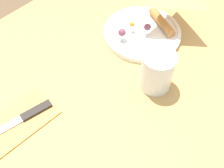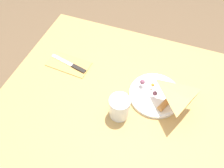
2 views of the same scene
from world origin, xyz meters
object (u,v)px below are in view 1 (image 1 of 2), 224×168
at_px(napkin_folded, 12,125).
at_px(butter_knife, 16,122).
at_px(plate_pizza, 142,31).
at_px(dining_table, 127,105).
at_px(milk_glass, 157,72).

height_order(napkin_folded, butter_knife, butter_knife).
xyz_separation_m(plate_pizza, butter_knife, (0.41, -0.03, -0.01)).
bearing_deg(butter_knife, napkin_folded, -0.00).
xyz_separation_m(dining_table, plate_pizza, (-0.15, -0.08, 0.13)).
bearing_deg(milk_glass, plate_pizza, -129.98).
bearing_deg(butter_knife, milk_glass, 163.62).
bearing_deg(dining_table, butter_knife, -22.28).
distance_m(plate_pizza, butter_knife, 0.41).
relative_size(milk_glass, napkin_folded, 0.50).
distance_m(milk_glass, butter_knife, 0.34).
relative_size(napkin_folded, butter_knife, 1.04).
xyz_separation_m(plate_pizza, milk_glass, (0.11, 0.13, 0.03)).
height_order(dining_table, butter_knife, butter_knife).
bearing_deg(plate_pizza, napkin_folded, -4.11).
bearing_deg(napkin_folded, milk_glass, 152.13).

